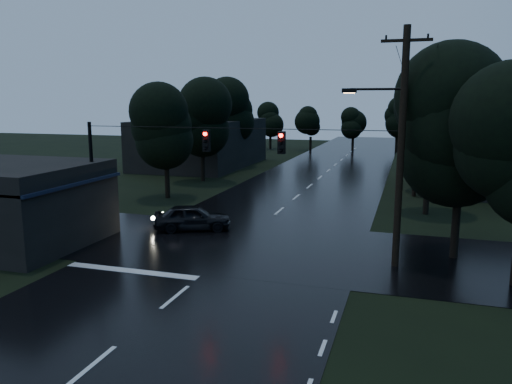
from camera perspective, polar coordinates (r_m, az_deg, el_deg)
The scene contains 17 objects.
ground at distance 14.85m, azimuth -18.25°, elevation -18.41°, with size 160.00×160.00×0.00m, color black.
main_road at distance 41.81m, azimuth 6.13°, elevation 0.64°, with size 12.00×120.00×0.02m, color black.
cross_street at distance 24.81m, azimuth -2.00°, elevation -6.08°, with size 60.00×9.00×0.02m, color black.
building_far_right at distance 45.14m, azimuth 24.96°, elevation 3.26°, with size 10.00×14.00×4.40m, color black.
building_far_left at distance 55.18m, azimuth -6.22°, elevation 5.60°, with size 10.00×16.00×5.00m, color black.
utility_pole_main at distance 21.54m, azimuth 16.02°, elevation 5.27°, with size 3.50×0.30×10.00m.
utility_pole_far at distance 38.59m, azimuth 17.88°, elevation 5.19°, with size 2.00×0.30×7.50m.
anchor_pole_left at distance 26.69m, azimuth -18.17°, elevation 1.18°, with size 0.18×0.18×6.00m, color black.
span_signals at distance 22.73m, azimuth -1.60°, elevation 5.88°, with size 15.00×0.37×1.12m.
tree_corner_near at distance 23.58m, azimuth 22.58°, elevation 7.08°, with size 4.48×4.48×9.44m.
tree_left_a at distance 36.62m, azimuth -10.31°, elevation 7.41°, with size 3.92×3.92×8.26m.
tree_left_b at distance 44.09m, azimuth -6.20°, elevation 8.48°, with size 4.20×4.20×8.85m.
tree_left_c at distance 53.60m, azimuth -2.51°, elevation 9.25°, with size 4.48×4.48×9.44m.
tree_right_a at distance 32.51m, azimuth 19.37°, elevation 7.31°, with size 4.20×4.20×8.85m.
tree_right_b at distance 40.51m, azimuth 19.88°, elevation 8.30°, with size 4.48×4.48×9.44m.
tree_right_c at distance 50.52m, azimuth 20.12°, elevation 9.00°, with size 4.76×4.76×10.03m.
car at distance 27.68m, azimuth -7.25°, elevation -2.88°, with size 1.69×4.20×1.43m, color black.
Camera 1 is at (7.86, -10.46, 7.02)m, focal length 35.00 mm.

